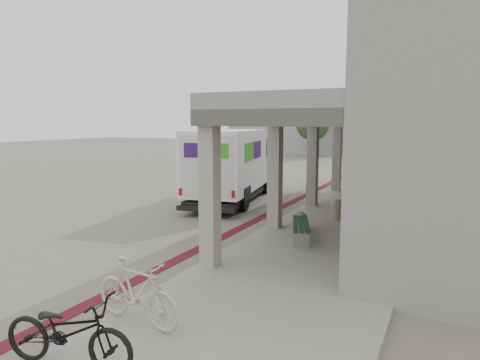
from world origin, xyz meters
The scene contains 14 objects.
ground centered at (0.00, 0.00, 0.00)m, with size 120.00×120.00×0.00m, color slate.
bike_lane_stripe centered at (1.00, 2.00, 0.01)m, with size 0.35×40.00×0.01m, color #59111D.
sidewalk centered at (4.00, 0.00, 0.06)m, with size 4.40×28.00×0.12m, color gray.
transit_building centered at (6.83, 4.50, 3.40)m, with size 7.60×17.00×7.00m.
distant_backdrop centered at (-2.84, 35.89, 2.70)m, with size 28.00×10.00×6.50m.
tree_left centered at (-5.00, 28.00, 3.18)m, with size 3.20×3.20×4.80m.
tree_mid centered at (2.00, 30.00, 3.18)m, with size 3.20×3.20×4.80m.
fedex_truck centered at (-1.41, 4.42, 1.64)m, with size 3.51×7.49×3.07m.
bench centered at (3.28, -0.45, 0.45)m, with size 1.07×2.01×0.47m.
bollard_near centered at (2.93, 0.57, 0.40)m, with size 0.37×0.37×0.56m.
bollard_far centered at (3.58, 2.48, 0.46)m, with size 0.45×0.45×0.68m.
utility_cabinet centered at (5.00, 3.34, 0.63)m, with size 0.46×0.62×1.03m, color slate.
bicycle_black centered at (2.50, -7.96, 0.63)m, with size 0.68×1.94×1.02m, color black.
bicycle_cream centered at (2.50, -6.56, 0.67)m, with size 0.51×1.82×1.09m, color beige.
Camera 1 is at (6.96, -11.78, 3.43)m, focal length 32.00 mm.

